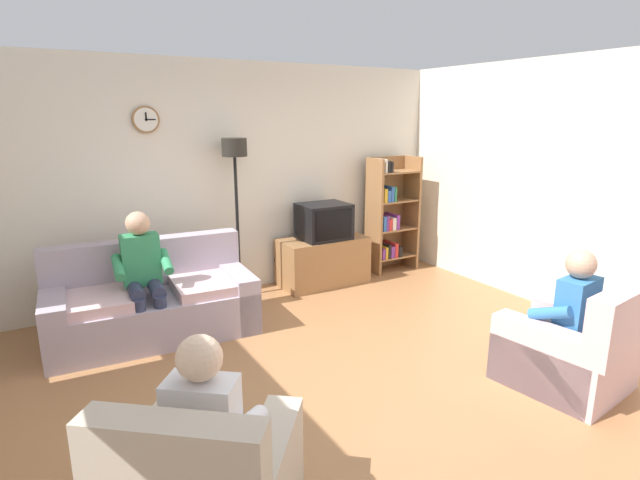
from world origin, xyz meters
TOP-DOWN VIEW (x-y plane):
  - ground_plane at (0.00, 0.00)m, footprint 12.00×12.00m
  - back_wall_assembly at (-0.00, 2.66)m, footprint 6.20×0.17m
  - right_wall at (2.86, 0.00)m, footprint 0.12×5.80m
  - couch at (-1.18, 1.77)m, footprint 1.95×1.00m
  - tv_stand at (1.03, 2.25)m, footprint 1.10×0.56m
  - tv at (1.03, 2.23)m, footprint 0.60×0.49m
  - bookshelf at (2.12, 2.32)m, footprint 0.68×0.36m
  - floor_lamp at (-0.06, 2.35)m, footprint 0.28×0.28m
  - armchair_near_bookshelf at (1.44, -0.87)m, footprint 0.91×0.98m
  - person_on_couch at (-1.26, 1.66)m, footprint 0.53×0.55m
  - person_in_left_armchair at (-1.44, -0.80)m, footprint 0.63×0.64m
  - person_in_right_armchair at (1.43, -0.78)m, footprint 0.55×0.57m

SIDE VIEW (x-z plane):
  - ground_plane at x=0.00m, z-range 0.00..0.00m
  - armchair_near_bookshelf at x=1.44m, z-range -0.16..0.74m
  - tv_stand at x=1.03m, z-range 0.00..0.60m
  - couch at x=-1.18m, z-range -0.14..0.76m
  - person_in_left_armchair at x=-1.44m, z-range 0.04..1.16m
  - person_in_right_armchair at x=1.43m, z-range 0.04..1.16m
  - person_on_couch at x=-1.26m, z-range 0.08..1.32m
  - bookshelf at x=2.12m, z-range -0.01..1.54m
  - tv at x=1.03m, z-range 0.60..1.04m
  - right_wall at x=2.86m, z-range 0.00..2.70m
  - back_wall_assembly at x=0.00m, z-range 0.00..2.70m
  - floor_lamp at x=-0.06m, z-range 0.53..2.38m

